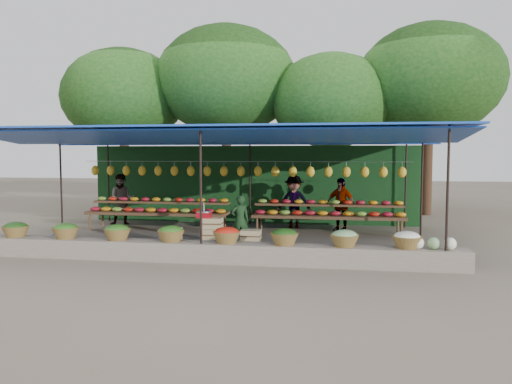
% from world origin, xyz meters
% --- Properties ---
extents(ground, '(60.00, 60.00, 0.00)m').
position_xyz_m(ground, '(0.00, 0.00, 0.00)').
color(ground, brown).
rests_on(ground, ground).
extents(stone_curb, '(10.60, 0.55, 0.40)m').
position_xyz_m(stone_curb, '(0.00, -2.75, 0.20)').
color(stone_curb, '#6A5F54').
rests_on(stone_curb, ground).
extents(stall_canopy, '(10.80, 6.60, 2.82)m').
position_xyz_m(stall_canopy, '(0.00, 0.07, 2.67)').
color(stall_canopy, black).
rests_on(stall_canopy, ground).
extents(produce_baskets, '(8.98, 0.58, 0.34)m').
position_xyz_m(produce_baskets, '(-0.10, -2.75, 0.56)').
color(produce_baskets, brown).
rests_on(produce_baskets, stone_curb).
extents(netting_backdrop, '(10.60, 0.06, 2.50)m').
position_xyz_m(netting_backdrop, '(0.00, 3.15, 1.25)').
color(netting_backdrop, '#1A4B21').
rests_on(netting_backdrop, ground).
extents(tree_row, '(16.51, 5.50, 7.12)m').
position_xyz_m(tree_row, '(0.50, 6.09, 4.70)').
color(tree_row, '#321C12').
rests_on(tree_row, ground).
extents(fruit_table_left, '(4.21, 0.95, 0.93)m').
position_xyz_m(fruit_table_left, '(-2.49, 1.35, 0.61)').
color(fruit_table_left, '#4D301E').
rests_on(fruit_table_left, ground).
extents(fruit_table_right, '(4.21, 0.95, 0.93)m').
position_xyz_m(fruit_table_right, '(2.51, 1.35, 0.61)').
color(fruit_table_right, '#4D301E').
rests_on(fruit_table_right, ground).
extents(crate_counter, '(2.36, 0.35, 0.77)m').
position_xyz_m(crate_counter, '(-0.11, -1.63, 0.31)').
color(crate_counter, tan).
rests_on(crate_counter, ground).
extents(weighing_scale, '(0.33, 0.33, 0.36)m').
position_xyz_m(weighing_scale, '(-0.29, -1.63, 0.85)').
color(weighing_scale, red).
rests_on(weighing_scale, crate_counter).
extents(vendor_seated, '(0.52, 0.43, 1.23)m').
position_xyz_m(vendor_seated, '(0.40, -0.81, 0.61)').
color(vendor_seated, '#183619').
rests_on(vendor_seated, ground).
extents(customer_left, '(0.92, 0.80, 1.61)m').
position_xyz_m(customer_left, '(-3.92, 2.00, 0.81)').
color(customer_left, slate).
rests_on(customer_left, ground).
extents(customer_mid, '(1.04, 0.62, 1.59)m').
position_xyz_m(customer_mid, '(1.46, 2.29, 0.80)').
color(customer_mid, slate).
rests_on(customer_mid, ground).
extents(customer_right, '(0.98, 0.75, 1.55)m').
position_xyz_m(customer_right, '(2.85, 1.83, 0.78)').
color(customer_right, slate).
rests_on(customer_right, ground).
extents(blue_crate_back, '(0.57, 0.48, 0.30)m').
position_xyz_m(blue_crate_back, '(-3.77, -1.75, 0.15)').
color(blue_crate_back, navy).
rests_on(blue_crate_back, ground).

